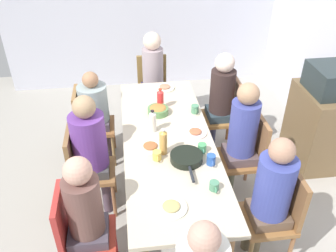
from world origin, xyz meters
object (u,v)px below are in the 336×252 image
(person_1, at_px, (153,73))
(serving_pan, at_px, (187,158))
(plate_1, at_px, (195,132))
(cup_4, at_px, (195,109))
(plate_2, at_px, (171,207))
(chair_1, at_px, (153,86))
(chair_3, at_px, (248,153))
(plate_3, at_px, (165,87))
(chair_2, at_px, (89,122))
(cup_1, at_px, (214,186))
(bottle_1, at_px, (163,142))
(bottle_0, at_px, (153,121))
(bottle_2, at_px, (160,99))
(person_7, at_px, (271,193))
(cup_3, at_px, (211,160))
(person_4, at_px, (221,96))
(person_5, at_px, (87,212))
(chair_5, at_px, (78,233))
(chair_4, at_px, (227,112))
(dining_table, at_px, (168,146))
(person_3, at_px, (241,134))
(cup_0, at_px, (157,156))
(plate_0, at_px, (150,147))
(side_cabinet, at_px, (316,127))
(person_0, at_px, (91,146))
(microwave, at_px, (329,80))
(bowl_0, at_px, (158,110))
(person_2, at_px, (95,109))
(chair_7, at_px, (277,212))
(cup_2, at_px, (202,148))

(person_1, relative_size, serving_pan, 2.75)
(plate_1, distance_m, cup_4, 0.38)
(plate_2, bearing_deg, plate_1, 158.51)
(chair_1, distance_m, chair_3, 1.73)
(chair_3, bearing_deg, plate_3, -144.92)
(chair_2, height_order, cup_4, chair_2)
(cup_1, distance_m, cup_4, 1.13)
(serving_pan, distance_m, bottle_1, 0.24)
(bottle_0, bearing_deg, serving_pan, 26.75)
(bottle_2, bearing_deg, person_7, 27.79)
(cup_3, bearing_deg, chair_2, -136.60)
(person_4, relative_size, person_5, 1.02)
(chair_5, bearing_deg, plate_1, 128.09)
(person_1, relative_size, person_4, 1.02)
(chair_1, height_order, chair_4, same)
(dining_table, distance_m, person_3, 0.70)
(person_5, bearing_deg, cup_0, 131.22)
(cup_1, bearing_deg, person_1, -172.92)
(chair_5, height_order, plate_0, chair_5)
(person_3, distance_m, side_cabinet, 1.16)
(person_0, xyz_separation_m, cup_1, (0.69, 0.97, 0.04))
(microwave, bearing_deg, dining_table, -76.00)
(microwave, bearing_deg, serving_pan, -64.99)
(person_3, relative_size, bottle_1, 5.11)
(microwave, bearing_deg, person_0, -79.94)
(bottle_1, distance_m, microwave, 1.91)
(plate_2, relative_size, cup_4, 2.08)
(plate_2, distance_m, bowl_0, 1.31)
(side_cabinet, bearing_deg, chair_3, -65.33)
(bottle_1, bearing_deg, plate_2, -1.90)
(bottle_0, bearing_deg, cup_1, 24.62)
(serving_pan, xyz_separation_m, cup_4, (-0.75, 0.22, 0.01))
(person_0, height_order, chair_5, person_0)
(person_2, xyz_separation_m, plate_1, (0.71, 0.97, 0.09))
(chair_2, bearing_deg, person_2, 90.00)
(chair_4, relative_size, plate_0, 3.87)
(plate_1, xyz_separation_m, cup_4, (-0.37, 0.07, 0.03))
(person_0, height_order, bottle_2, person_0)
(plate_1, relative_size, serving_pan, 0.46)
(person_4, distance_m, serving_pan, 1.24)
(dining_table, distance_m, cup_0, 0.32)
(chair_7, distance_m, bottle_1, 1.10)
(chair_7, xyz_separation_m, plate_0, (-0.67, -0.96, 0.26))
(plate_0, distance_m, cup_0, 0.17)
(dining_table, xyz_separation_m, chair_3, (0.00, 0.79, -0.17))
(bottle_1, xyz_separation_m, side_cabinet, (-0.62, 1.80, -0.43))
(person_4, xyz_separation_m, bottle_0, (0.61, -0.82, 0.12))
(plate_0, bearing_deg, dining_table, 121.52)
(chair_4, relative_size, chair_7, 1.00)
(person_7, xyz_separation_m, cup_2, (-0.55, -0.43, 0.06))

